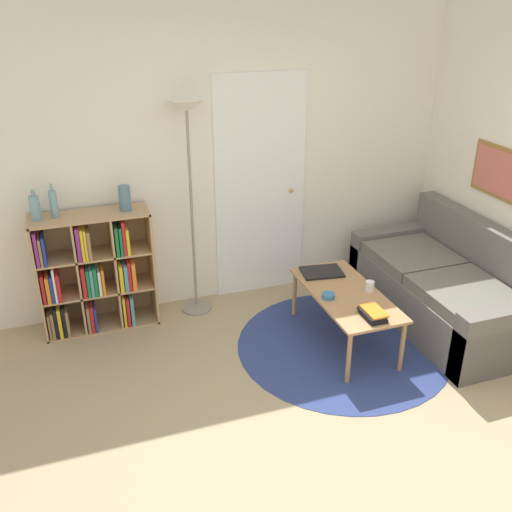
# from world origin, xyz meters

# --- Properties ---
(ground_plane) EXTENTS (14.00, 14.00, 0.00)m
(ground_plane) POSITION_xyz_m (0.00, 0.00, 0.00)
(ground_plane) COLOR tan
(wall_back) EXTENTS (7.04, 0.11, 2.60)m
(wall_back) POSITION_xyz_m (0.01, 2.28, 1.29)
(wall_back) COLOR silver
(wall_back) RESTS_ON ground_plane
(rug) EXTENTS (1.73, 1.73, 0.01)m
(rug) POSITION_xyz_m (0.57, 1.07, 0.00)
(rug) COLOR navy
(rug) RESTS_ON ground_plane
(bookshelf) EXTENTS (0.94, 0.34, 1.03)m
(bookshelf) POSITION_xyz_m (-1.30, 2.07, 0.49)
(bookshelf) COLOR tan
(bookshelf) RESTS_ON ground_plane
(floor_lamp) EXTENTS (0.30, 0.30, 1.89)m
(floor_lamp) POSITION_xyz_m (-0.43, 2.06, 1.58)
(floor_lamp) COLOR gray
(floor_lamp) RESTS_ON ground_plane
(couch) EXTENTS (0.88, 1.76, 0.87)m
(couch) POSITION_xyz_m (1.63, 1.17, 0.29)
(couch) COLOR #66605B
(couch) RESTS_ON ground_plane
(coffee_table) EXTENTS (0.53, 1.11, 0.45)m
(coffee_table) POSITION_xyz_m (0.61, 1.14, 0.41)
(coffee_table) COLOR #AD7F51
(coffee_table) RESTS_ON ground_plane
(laptop) EXTENTS (0.38, 0.29, 0.02)m
(laptop) POSITION_xyz_m (0.57, 1.53, 0.46)
(laptop) COLOR black
(laptop) RESTS_ON coffee_table
(bowl) EXTENTS (0.10, 0.10, 0.04)m
(bowl) POSITION_xyz_m (0.43, 1.11, 0.47)
(bowl) COLOR teal
(bowl) RESTS_ON coffee_table
(book_stack_on_table) EXTENTS (0.15, 0.23, 0.06)m
(book_stack_on_table) POSITION_xyz_m (0.62, 0.74, 0.48)
(book_stack_on_table) COLOR black
(book_stack_on_table) RESTS_ON coffee_table
(cup) EXTENTS (0.07, 0.07, 0.09)m
(cup) POSITION_xyz_m (0.80, 1.11, 0.50)
(cup) COLOR white
(cup) RESTS_ON coffee_table
(bottle_left) EXTENTS (0.08, 0.08, 0.25)m
(bottle_left) POSITION_xyz_m (-1.65, 2.07, 1.13)
(bottle_left) COLOR #6B93A3
(bottle_left) RESTS_ON bookshelf
(bottle_middle) EXTENTS (0.06, 0.06, 0.27)m
(bottle_middle) POSITION_xyz_m (-1.52, 2.09, 1.14)
(bottle_middle) COLOR #6B93A3
(bottle_middle) RESTS_ON bookshelf
(vase_on_shelf) EXTENTS (0.10, 0.10, 0.21)m
(vase_on_shelf) POSITION_xyz_m (-0.97, 2.06, 1.13)
(vase_on_shelf) COLOR slate
(vase_on_shelf) RESTS_ON bookshelf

